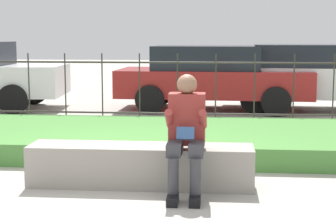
{
  "coord_description": "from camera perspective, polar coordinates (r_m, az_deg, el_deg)",
  "views": [
    {
      "loc": [
        1.08,
        -5.99,
        1.66
      ],
      "look_at": [
        0.38,
        1.53,
        0.61
      ],
      "focal_mm": 60.0,
      "sensor_mm": 36.0,
      "label": 1
    }
  ],
  "objects": [
    {
      "name": "stone_bench",
      "position": [
        6.23,
        -2.79,
        -5.67
      ],
      "size": [
        2.47,
        0.51,
        0.45
      ],
      "color": "gray",
      "rests_on": "ground_plane"
    },
    {
      "name": "grass_berm",
      "position": [
        8.21,
        -2.36,
        -2.75
      ],
      "size": [
        8.74,
        2.61,
        0.29
      ],
      "color": "#4C893D",
      "rests_on": "ground_plane"
    },
    {
      "name": "car_parked_right",
      "position": [
        12.73,
        14.27,
        3.6
      ],
      "size": [
        4.1,
        1.98,
        1.44
      ],
      "rotation": [
        0.0,
        0.0,
        -0.05
      ],
      "color": "silver",
      "rests_on": "ground_plane"
    },
    {
      "name": "ground_plane",
      "position": [
        6.31,
        -4.8,
        -7.39
      ],
      "size": [
        60.0,
        60.0,
        0.0
      ],
      "primitive_type": "plane",
      "color": "#A8A399"
    },
    {
      "name": "person_seated_reader",
      "position": [
        5.8,
        1.87,
        -1.83
      ],
      "size": [
        0.42,
        0.73,
        1.25
      ],
      "color": "black",
      "rests_on": "ground_plane"
    },
    {
      "name": "car_parked_center",
      "position": [
        12.38,
        4.51,
        3.63
      ],
      "size": [
        4.26,
        1.99,
        1.41
      ],
      "rotation": [
        0.0,
        0.0,
        -0.04
      ],
      "color": "maroon",
      "rests_on": "ground_plane"
    },
    {
      "name": "iron_fence",
      "position": [
        9.94,
        -0.98,
        2.35
      ],
      "size": [
        6.74,
        0.03,
        1.33
      ],
      "color": "#332D28",
      "rests_on": "ground_plane"
    }
  ]
}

